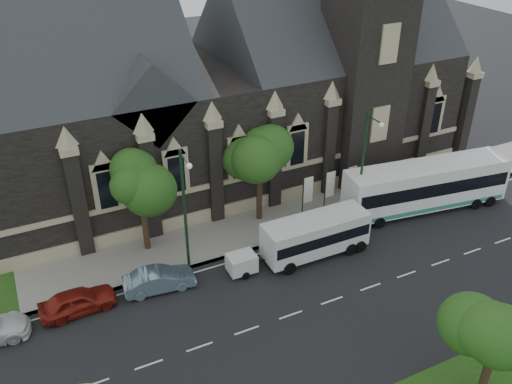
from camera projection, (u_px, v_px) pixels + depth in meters
ground at (291, 315)px, 33.44m from camera, size 160.00×160.00×0.00m
sidewalk at (229, 235)px, 40.78m from camera, size 80.00×5.00×0.15m
museum at (239, 84)px, 45.84m from camera, size 40.00×17.70×29.90m
tree_park_east at (499, 326)px, 26.21m from camera, size 3.40×3.40×6.28m
tree_walk_right at (261, 151)px, 40.04m from camera, size 4.08×4.08×7.80m
tree_walk_left at (142, 178)px, 36.67m from camera, size 3.91×3.91×7.64m
street_lamp_near at (364, 162)px, 40.15m from camera, size 0.36×1.88×9.00m
street_lamp_mid at (185, 205)px, 34.86m from camera, size 0.36×1.88×9.00m
banner_flag_left at (306, 193)px, 41.61m from camera, size 0.90×0.10×4.00m
banner_flag_center at (328, 187)px, 42.36m from camera, size 0.90×0.10×4.00m
banner_flag_right at (350, 182)px, 43.12m from camera, size 0.90×0.10×4.00m
tour_coach at (426, 185)px, 43.10m from camera, size 13.81×4.66×3.95m
shuttle_bus at (316, 234)px, 38.00m from camera, size 7.67×2.70×2.96m
box_trailer at (242, 263)px, 36.59m from camera, size 2.76×1.62×1.47m
sedan at (159, 280)px, 35.19m from camera, size 4.76×2.06×1.52m
car_far_red at (78, 301)px, 33.37m from camera, size 4.74×2.12×1.58m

